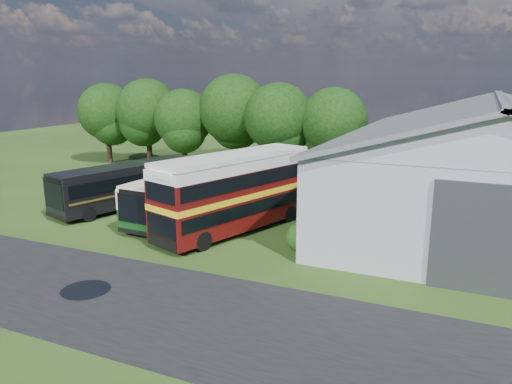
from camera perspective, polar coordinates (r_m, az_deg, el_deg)
The scene contains 16 objects.
ground at distance 25.33m, azimuth -11.69°, elevation -8.96°, with size 120.00×120.00×0.00m, color #243B13.
asphalt_road at distance 21.50m, azimuth -9.83°, elevation -13.05°, with size 60.00×8.00×0.02m, color black.
puddle at distance 24.13m, azimuth -18.87°, elevation -10.58°, with size 2.20×2.20×0.01m, color black.
storage_shed at distance 35.20m, azimuth 25.61°, elevation 3.30°, with size 18.80×24.80×8.15m.
tree_far_left at distance 56.77m, azimuth -16.68°, elevation 8.76°, with size 6.12×6.12×8.64m.
tree_left_a at distance 54.02m, azimuth -12.29°, elevation 9.14°, with size 6.46×6.46×9.12m.
tree_left_b at distance 50.41m, azimuth -8.31°, elevation 8.32°, with size 5.78×5.78×8.16m.
tree_mid at distance 48.99m, azimuth -2.51°, elevation 9.40°, with size 6.80×6.80×9.60m.
tree_right_a at distance 46.06m, azimuth 2.55°, elevation 8.54°, with size 6.26×6.26×8.83m.
tree_right_b at distance 45.24m, azimuth 8.87°, elevation 7.99°, with size 5.98×5.98×8.45m.
shrub_front at distance 27.87m, azimuth 5.20°, elevation -6.64°, with size 1.70×1.70×1.70m, color #194714.
shrub_mid at distance 29.66m, azimuth 6.49°, elevation -5.43°, with size 1.60×1.60×1.60m, color #194714.
shrub_back at distance 31.48m, azimuth 7.62°, elevation -4.35°, with size 1.80×1.80×1.80m, color #194714.
bus_green_single at distance 34.08m, azimuth -7.65°, elevation -0.12°, with size 3.33×11.36×3.09m.
bus_maroon_double at distance 30.52m, azimuth -2.45°, elevation -0.12°, with size 6.17×11.55×4.82m.
bus_dark_single at distance 37.46m, azimuth -14.37°, elevation 0.84°, with size 5.76×11.71×3.15m.
Camera 1 is at (14.09, -18.81, 9.45)m, focal length 35.00 mm.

